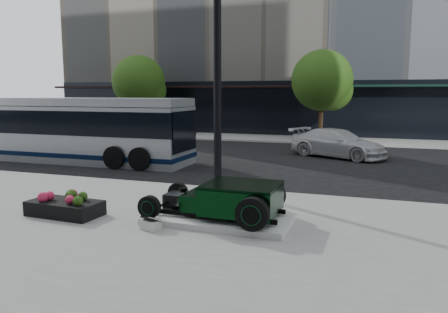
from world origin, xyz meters
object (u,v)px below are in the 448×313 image
(lamppost, at_px, (217,70))
(white_sedan, at_px, (338,143))
(flower_planter, at_px, (65,207))
(transit_bus, at_px, (67,129))
(hot_rod, at_px, (233,199))

(lamppost, distance_m, white_sedan, 10.09)
(white_sedan, bearing_deg, flower_planter, -178.02)
(flower_planter, xyz_separation_m, transit_bus, (-6.37, 8.07, 1.15))
(hot_rod, relative_size, flower_planter, 1.71)
(transit_bus, bearing_deg, flower_planter, -51.68)
(hot_rod, relative_size, transit_bus, 0.27)
(transit_bus, height_order, white_sedan, transit_bus)
(hot_rod, height_order, transit_bus, transit_bus)
(hot_rod, distance_m, white_sedan, 12.56)
(hot_rod, distance_m, lamppost, 4.90)
(lamppost, distance_m, transit_bus, 10.03)
(flower_planter, height_order, white_sedan, white_sedan)
(hot_rod, height_order, flower_planter, hot_rod)
(lamppost, height_order, flower_planter, lamppost)
(hot_rod, xyz_separation_m, lamppost, (-1.62, 3.38, 3.15))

